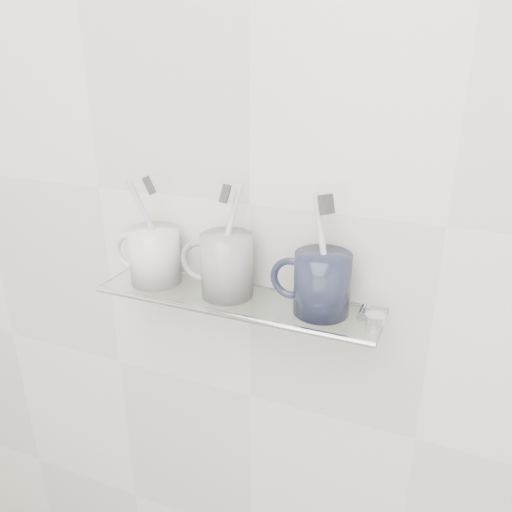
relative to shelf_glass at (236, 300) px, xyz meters
The scene contains 18 objects.
wall_back 0.17m from the shelf_glass, 90.00° to the left, with size 2.50×2.50×0.00m, color silver.
shelf_glass is the anchor object (origin of this frame).
shelf_rail 0.06m from the shelf_glass, 90.00° to the right, with size 0.01×0.01×0.50m, color silver.
bracket_left 0.22m from the shelf_glass, 167.38° to the left, with size 0.02×0.02×0.03m, color silver.
bracket_right 0.22m from the shelf_glass, 12.62° to the left, with size 0.02×0.02×0.03m, color silver.
mug_left 0.17m from the shelf_glass, behind, with size 0.09×0.09×0.10m, color silver.
mug_left_handle 0.22m from the shelf_glass, behind, with size 0.07×0.07×0.01m, color silver.
toothbrush_left 0.19m from the shelf_glass, behind, with size 0.01×0.01×0.19m, color #B2ADCE.
bristles_left 0.25m from the shelf_glass, behind, with size 0.01×0.02×0.03m, color #353639.
mug_center 0.06m from the shelf_glass, 164.77° to the left, with size 0.09×0.09×0.11m, color white.
mug_center_handle 0.09m from the shelf_glass, behind, with size 0.08×0.08×0.01m, color white.
toothbrush_center 0.11m from the shelf_glass, 164.77° to the left, with size 0.01×0.01×0.19m, color silver.
bristles_center 0.19m from the shelf_glass, 164.77° to the left, with size 0.01×0.02×0.03m, color #353639.
mug_right 0.16m from the shelf_glass, ahead, with size 0.09×0.09×0.10m, color black.
mug_right_handle 0.11m from the shelf_glass, ahead, with size 0.07×0.07×0.01m, color black.
toothbrush_right 0.18m from the shelf_glass, ahead, with size 0.01×0.01×0.19m, color silver.
bristles_right 0.24m from the shelf_glass, ahead, with size 0.01×0.02×0.03m, color #353639.
chrome_cap 0.24m from the shelf_glass, ahead, with size 0.03×0.03×0.01m, color silver.
Camera 1 is at (0.33, 0.34, 1.48)m, focal length 35.00 mm.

